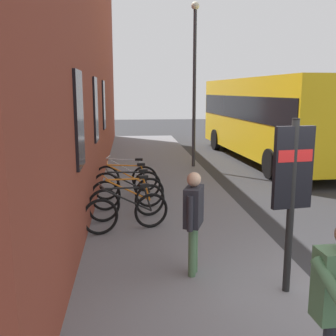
% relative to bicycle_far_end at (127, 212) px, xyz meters
% --- Properties ---
extents(ground, '(60.00, 60.00, 0.00)m').
position_rel_bicycle_far_end_xyz_m(ground, '(3.10, -3.73, -0.51)').
color(ground, '#2D2D30').
extents(sidewalk_pavement, '(24.00, 3.50, 0.12)m').
position_rel_bicycle_far_end_xyz_m(sidewalk_pavement, '(5.10, -0.98, -0.45)').
color(sidewalk_pavement, slate).
rests_on(sidewalk_pavement, ground).
extents(station_facade, '(22.00, 0.65, 8.26)m').
position_rel_bicycle_far_end_xyz_m(station_facade, '(6.09, 1.07, 3.62)').
color(station_facade, brown).
rests_on(station_facade, ground).
extents(bicycle_far_end, '(0.67, 1.71, 0.97)m').
position_rel_bicycle_far_end_xyz_m(bicycle_far_end, '(0.00, 0.00, 0.00)').
color(bicycle_far_end, black).
rests_on(bicycle_far_end, sidewalk_pavement).
extents(bicycle_under_window, '(0.70, 1.69, 0.97)m').
position_rel_bicycle_far_end_xyz_m(bicycle_under_window, '(0.79, -0.02, 0.00)').
color(bicycle_under_window, black).
rests_on(bicycle_under_window, sidewalk_pavement).
extents(bicycle_beside_lamp, '(0.52, 1.75, 0.97)m').
position_rel_bicycle_far_end_xyz_m(bicycle_beside_lamp, '(1.54, -0.03, 0.00)').
color(bicycle_beside_lamp, black).
rests_on(bicycle_beside_lamp, sidewalk_pavement).
extents(bicycle_leaning_wall, '(0.48, 1.77, 0.97)m').
position_rel_bicycle_far_end_xyz_m(bicycle_leaning_wall, '(2.40, -0.00, 0.00)').
color(bicycle_leaning_wall, black).
rests_on(bicycle_leaning_wall, sidewalk_pavement).
extents(bicycle_nearest_sign, '(0.48, 1.76, 0.97)m').
position_rel_bicycle_far_end_xyz_m(bicycle_nearest_sign, '(3.22, 0.03, 0.00)').
color(bicycle_nearest_sign, black).
rests_on(bicycle_nearest_sign, sidewalk_pavement).
extents(transit_info_sign, '(0.16, 0.56, 2.40)m').
position_rel_bicycle_far_end_xyz_m(transit_info_sign, '(-2.65, -2.21, 1.21)').
color(transit_info_sign, black).
rests_on(transit_info_sign, sidewalk_pavement).
extents(city_bus, '(10.62, 3.12, 3.35)m').
position_rel_bicycle_far_end_xyz_m(city_bus, '(8.36, -5.73, 1.41)').
color(city_bus, yellow).
rests_on(city_bus, ground).
extents(pedestrian_crossing_street, '(0.57, 0.37, 1.58)m').
position_rel_bicycle_far_end_xyz_m(pedestrian_crossing_street, '(-2.01, -1.00, 0.58)').
color(pedestrian_crossing_street, '#4C724C').
rests_on(pedestrian_crossing_street, sidewalk_pavement).
extents(street_lamp, '(0.28, 0.28, 5.76)m').
position_rel_bicycle_far_end_xyz_m(street_lamp, '(6.74, -2.43, 2.98)').
color(street_lamp, '#333338').
rests_on(street_lamp, sidewalk_pavement).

